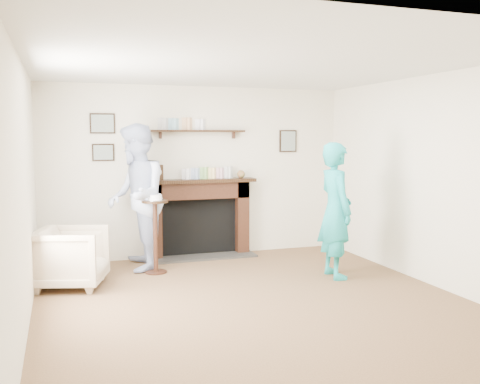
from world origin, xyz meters
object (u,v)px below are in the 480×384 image
at_px(pedestal_table, 155,222).
at_px(woman, 334,277).
at_px(man, 138,269).
at_px(armchair, 72,287).

bearing_deg(pedestal_table, woman, -23.41).
bearing_deg(man, woman, 66.96).
relative_size(woman, pedestal_table, 1.55).
bearing_deg(armchair, pedestal_table, -55.22).
distance_m(woman, pedestal_table, 2.40).
bearing_deg(woman, man, 66.12).
xyz_separation_m(armchair, woman, (3.17, -0.57, 0.00)).
bearing_deg(pedestal_table, man, 126.96).
bearing_deg(man, pedestal_table, 40.97).
bearing_deg(man, armchair, -50.46).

